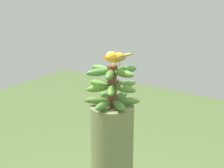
% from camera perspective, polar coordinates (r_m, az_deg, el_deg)
% --- Properties ---
extents(banana_bunch, '(0.30, 0.29, 0.23)m').
position_cam_1_polar(banana_bunch, '(1.84, 0.01, -0.32)').
color(banana_bunch, brown).
rests_on(banana_bunch, banana_tree).
extents(perched_bird, '(0.20, 0.07, 0.09)m').
position_cam_1_polar(perched_bird, '(1.76, 0.54, 4.50)').
color(perched_bird, '#C68933').
rests_on(perched_bird, banana_bunch).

